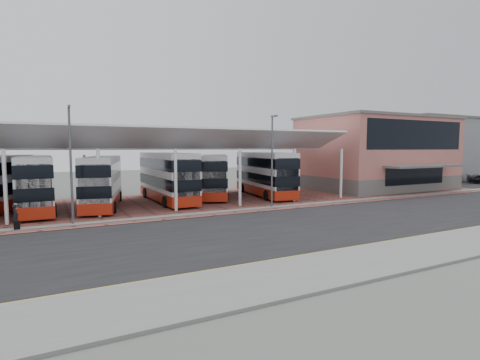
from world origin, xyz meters
The scene contains 19 objects.
ground centered at (0.00, 0.00, 0.00)m, with size 140.00×140.00×0.00m, color #4E524C.
road centered at (0.00, -1.00, 0.01)m, with size 120.00×14.00×0.02m, color black.
forecourt centered at (2.00, 13.00, 0.03)m, with size 72.00×16.00×0.06m, color brown.
sidewalk centered at (0.00, -9.00, 0.07)m, with size 120.00×4.00×0.14m, color slate.
north_kerb centered at (0.00, 6.20, 0.07)m, with size 120.00×0.80×0.14m, color slate.
yellow_line_near centered at (0.00, -7.00, 0.03)m, with size 120.00×0.12×0.01m, color gold.
yellow_line_far centered at (0.00, -6.70, 0.03)m, with size 120.00×0.12×0.01m, color gold.
canopy centered at (-6.00, 13.94, 5.80)m, with size 37.00×11.63×7.07m.
terminal centered at (23.00, 13.92, 4.66)m, with size 18.40×14.40×9.25m.
warehouse centered at (48.00, 24.00, 5.15)m, with size 30.50×20.50×10.25m.
lamp_west centered at (-14.00, 6.27, 4.36)m, with size 0.16×0.90×8.07m.
lamp_east centered at (2.00, 6.27, 4.36)m, with size 0.16×0.90×8.07m.
bus_1 centered at (-16.29, 13.71, 2.32)m, with size 2.79×11.06×4.56m.
bus_2 centered at (-11.12, 13.45, 2.28)m, with size 4.97×11.11×4.46m.
bus_3 centered at (-5.00, 14.26, 2.42)m, with size 2.91×11.52×4.75m.
bus_4 centered at (0.56, 15.46, 2.29)m, with size 6.68×10.95×4.48m.
bus_5 centered at (5.78, 13.71, 2.41)m, with size 4.35×11.74×4.73m.
pedestrian centered at (-17.39, 6.92, 0.84)m, with size 0.57×0.37×1.56m, color black.
suitcase centered at (-17.27, 6.00, 0.36)m, with size 0.35×0.25×0.61m, color black.
Camera 1 is at (-15.55, -21.26, 5.29)m, focal length 28.00 mm.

